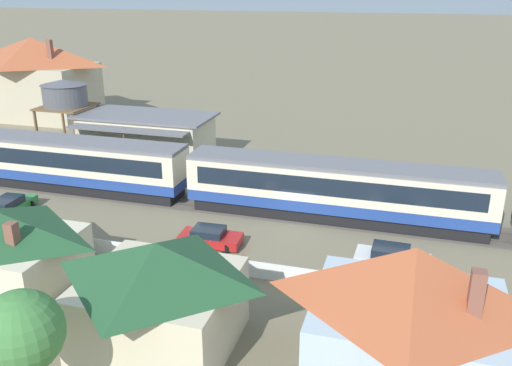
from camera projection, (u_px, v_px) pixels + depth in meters
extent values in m
plane|color=#7A7056|center=(298.00, 221.00, 38.80)|extent=(600.00, 600.00, 0.00)
cube|color=#234293|center=(335.00, 202.00, 38.78)|extent=(21.54, 3.20, 0.80)
cube|color=beige|center=(336.00, 182.00, 38.25)|extent=(21.54, 3.20, 2.26)
cube|color=#192330|center=(337.00, 180.00, 38.21)|extent=(19.82, 3.24, 1.27)
cube|color=slate|center=(337.00, 165.00, 37.80)|extent=(21.54, 3.01, 0.30)
cube|color=black|center=(335.00, 213.00, 39.07)|extent=(20.68, 2.75, 0.88)
cylinder|color=black|center=(438.00, 229.00, 36.55)|extent=(0.90, 0.18, 0.90)
cylinder|color=black|center=(438.00, 220.00, 37.84)|extent=(0.90, 0.18, 0.90)
cylinder|color=black|center=(238.00, 206.00, 40.30)|extent=(0.90, 0.18, 0.90)
cylinder|color=black|center=(244.00, 199.00, 41.59)|extent=(0.90, 0.18, 0.90)
cube|color=#234293|center=(62.00, 173.00, 44.76)|extent=(21.54, 3.20, 0.80)
cube|color=beige|center=(60.00, 155.00, 44.23)|extent=(21.54, 3.20, 2.26)
cube|color=#192330|center=(60.00, 154.00, 44.19)|extent=(19.82, 3.24, 1.27)
cube|color=slate|center=(58.00, 140.00, 43.78)|extent=(21.54, 3.01, 0.30)
cube|color=black|center=(64.00, 182.00, 45.05)|extent=(20.68, 2.75, 0.88)
cylinder|color=black|center=(136.00, 194.00, 42.53)|extent=(0.90, 0.18, 0.90)
cylinder|color=black|center=(145.00, 188.00, 43.82)|extent=(0.90, 0.18, 0.90)
cube|color=#665B51|center=(343.00, 220.00, 39.05)|extent=(116.79, 3.60, 0.01)
cube|color=#4C4238|center=(342.00, 223.00, 38.40)|extent=(116.79, 0.12, 0.04)
cube|color=#4C4238|center=(345.00, 215.00, 39.69)|extent=(116.79, 0.12, 0.04)
cube|color=beige|center=(147.00, 138.00, 51.77)|extent=(11.88, 5.65, 4.22)
cube|color=slate|center=(146.00, 115.00, 51.01)|extent=(12.84, 6.10, 0.20)
cube|color=slate|center=(127.00, 130.00, 47.92)|extent=(11.41, 1.60, 0.16)
cylinder|color=brown|center=(125.00, 153.00, 48.05)|extent=(0.14, 0.14, 3.74)
cube|color=#BCB293|center=(38.00, 91.00, 67.72)|extent=(13.59, 8.40, 6.68)
pyramid|color=#B25633|center=(32.00, 51.00, 66.01)|extent=(14.68, 9.08, 3.18)
cube|color=brown|center=(50.00, 52.00, 63.44)|extent=(0.56, 0.56, 2.86)
cylinder|color=brown|center=(100.00, 126.00, 55.36)|extent=(0.28, 0.28, 4.56)
cylinder|color=brown|center=(64.00, 123.00, 56.49)|extent=(0.28, 0.28, 4.56)
cylinder|color=brown|center=(75.00, 137.00, 51.52)|extent=(0.28, 0.28, 4.56)
cylinder|color=brown|center=(37.00, 134.00, 52.64)|extent=(0.28, 0.28, 4.56)
cube|color=brown|center=(66.00, 107.00, 53.18)|extent=(4.77, 4.77, 0.16)
cylinder|color=#56565B|center=(65.00, 95.00, 52.79)|extent=(4.25, 4.25, 2.09)
cone|color=#56565B|center=(63.00, 82.00, 52.35)|extent=(4.46, 4.46, 0.50)
cube|color=brown|center=(12.00, 236.00, 28.29)|extent=(0.56, 0.56, 1.48)
cube|color=beige|center=(160.00, 312.00, 24.98)|extent=(6.69, 6.14, 3.56)
pyramid|color=#23512D|center=(157.00, 261.00, 24.07)|extent=(7.23, 6.63, 1.73)
cube|color=silver|center=(407.00, 333.00, 23.82)|extent=(8.30, 6.71, 3.07)
pyramid|color=#B25633|center=(414.00, 276.00, 22.83)|extent=(8.97, 7.25, 2.67)
cube|color=brown|center=(476.00, 299.00, 20.96)|extent=(0.56, 0.56, 2.40)
cube|color=white|center=(113.00, 249.00, 33.61)|extent=(47.82, 0.06, 1.05)
cube|color=#287A38|center=(9.00, 209.00, 39.73)|extent=(2.07, 4.75, 0.62)
cube|color=#192330|center=(6.00, 202.00, 39.41)|extent=(1.68, 2.41, 0.53)
cylinder|color=black|center=(31.00, 204.00, 40.94)|extent=(0.62, 0.20, 0.62)
cylinder|color=black|center=(12.00, 203.00, 41.28)|extent=(0.62, 0.20, 0.62)
cylinder|color=black|center=(6.00, 220.00, 38.30)|extent=(0.62, 0.20, 0.62)
cube|color=red|center=(211.00, 239.00, 35.09)|extent=(4.07, 1.98, 0.57)
cube|color=#192330|center=(209.00, 231.00, 34.94)|extent=(2.06, 1.65, 0.47)
cylinder|color=black|center=(225.00, 249.00, 34.11)|extent=(0.62, 0.20, 0.62)
cylinder|color=black|center=(233.00, 237.00, 35.60)|extent=(0.62, 0.20, 0.62)
cylinder|color=black|center=(188.00, 244.00, 34.68)|extent=(0.62, 0.20, 0.62)
cylinder|color=black|center=(197.00, 233.00, 36.17)|extent=(0.62, 0.20, 0.62)
cube|color=white|center=(392.00, 260.00, 32.39)|extent=(4.45, 2.03, 0.58)
cube|color=#192330|center=(391.00, 251.00, 32.24)|extent=(2.25, 1.70, 0.56)
cylinder|color=black|center=(415.00, 272.00, 31.29)|extent=(0.62, 0.20, 0.62)
cylinder|color=black|center=(416.00, 259.00, 32.80)|extent=(0.62, 0.20, 0.62)
cylinder|color=black|center=(367.00, 265.00, 32.09)|extent=(0.62, 0.20, 0.62)
cylinder|color=black|center=(371.00, 253.00, 33.60)|extent=(0.62, 0.20, 0.62)
sphere|color=#427F3D|center=(21.00, 332.00, 19.97)|extent=(3.21, 3.21, 3.21)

